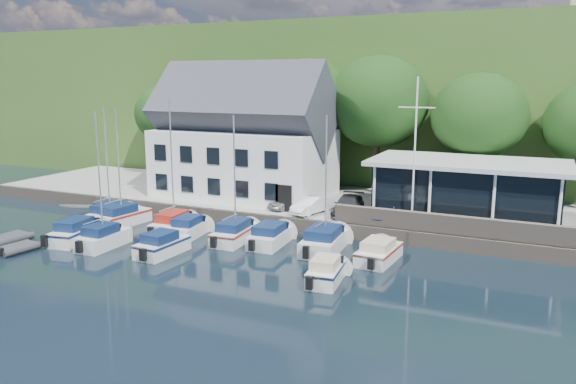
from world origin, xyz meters
name	(u,v)px	position (x,y,z in m)	size (l,w,h in m)	color
ground	(210,282)	(0.00, 0.00, 0.00)	(180.00, 180.00, 0.00)	black
quay	(327,206)	(0.00, 17.50, 0.50)	(60.00, 13.00, 1.00)	#989893
quay_face	(294,225)	(0.00, 11.00, 0.50)	(60.00, 0.30, 1.00)	#6B6056
hillside	(434,97)	(0.00, 62.00, 8.00)	(160.00, 75.00, 16.00)	#395A22
field_patch	(499,42)	(8.00, 70.00, 16.15)	(50.00, 30.00, 0.30)	#556733
harbor_building	(244,144)	(-7.00, 16.50, 5.35)	(14.40, 8.20, 8.70)	white
club_pavilion	(467,190)	(11.00, 16.00, 3.05)	(13.20, 7.20, 4.10)	black
seawall	(473,227)	(12.00, 11.40, 1.60)	(18.00, 0.50, 1.20)	#6B6056
gangway	(95,215)	(-16.50, 9.00, 0.00)	(1.20, 6.00, 1.40)	silver
car_silver	(287,202)	(-1.71, 13.43, 1.54)	(1.29, 3.20, 1.09)	#B0B0B5
car_white	(311,205)	(0.57, 12.84, 1.60)	(1.26, 3.62, 1.19)	white
car_dgrey	(348,205)	(3.07, 13.72, 1.65)	(1.83, 4.51, 1.31)	#2E2E33
car_blue	(386,210)	(5.96, 13.39, 1.68)	(1.58, 3.99, 1.37)	#2C4687
flagpole	(415,153)	(7.97, 12.45, 5.89)	(2.35, 0.20, 9.78)	white
tree_0	(169,129)	(-19.16, 22.71, 5.59)	(6.71, 6.71, 9.17)	#16350F
tree_1	(219,125)	(-12.74, 21.91, 6.27)	(7.71, 7.71, 10.54)	#16350F
tree_2	(307,125)	(-3.46, 21.47, 6.69)	(8.32, 8.32, 11.37)	#16350F
tree_3	(377,125)	(2.70, 22.20, 6.78)	(8.47, 8.47, 11.57)	#16350F
tree_4	(477,138)	(10.81, 22.01, 6.06)	(7.41, 7.41, 10.13)	#16350F
boat_r1_0	(107,162)	(-13.75, 7.74, 4.59)	(1.87, 6.29, 9.17)	silver
boat_r1_1	(118,161)	(-12.34, 7.38, 4.78)	(1.99, 6.39, 9.55)	silver
boat_r1_2	(172,168)	(-7.61, 7.35, 4.61)	(1.90, 6.15, 9.22)	silver
boat_r1_3	(189,226)	(-6.14, 7.01, 0.70)	(1.80, 5.35, 1.41)	silver
boat_r1_4	(235,175)	(-2.60, 7.29, 4.45)	(1.95, 6.45, 8.90)	silver
boat_r1_5	(271,234)	(-0.12, 7.60, 0.71)	(2.04, 6.11, 1.42)	silver
boat_r1_6	(326,176)	(3.56, 7.85, 4.74)	(2.26, 6.93, 9.48)	silver
boat_r1_7	(379,250)	(7.25, 7.12, 0.69)	(1.98, 5.47, 1.37)	silver
boat_r2_0	(78,230)	(-12.20, 2.94, 0.77)	(1.89, 6.40, 1.53)	silver
boat_r2_1	(99,176)	(-9.61, 2.51, 4.66)	(1.87, 5.32, 9.32)	silver
boat_r2_2	(162,243)	(-5.23, 2.83, 0.74)	(1.91, 5.13, 1.47)	silver
boat_r2_4	(326,269)	(5.64, 2.61, 0.70)	(1.67, 4.80, 1.40)	silver
dinghy_0	(8,238)	(-16.06, 0.61, 0.34)	(1.77, 2.94, 0.69)	#333438
dinghy_1	(17,247)	(-13.78, -0.60, 0.32)	(1.62, 2.70, 0.63)	#333438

